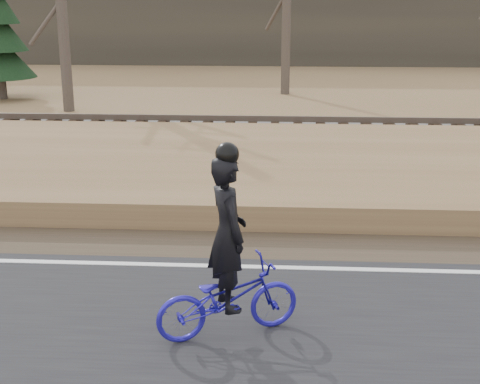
{
  "coord_description": "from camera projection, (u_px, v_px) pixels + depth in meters",
  "views": [
    {
      "loc": [
        4.33,
        -8.72,
        3.87
      ],
      "look_at": [
        3.77,
        0.5,
        1.1
      ],
      "focal_mm": 50.0,
      "sensor_mm": 36.0,
      "label": 1
    }
  ],
  "objects": [
    {
      "name": "shoulder",
      "position": [
        11.0,
        239.0,
        10.84
      ],
      "size": [
        120.0,
        1.6,
        0.04
      ],
      "primitive_type": "cube",
      "color": "#473A2B",
      "rests_on": "ground"
    },
    {
      "name": "embankment",
      "position": [
        67.0,
        178.0,
        13.65
      ],
      "size": [
        120.0,
        5.0,
        0.44
      ],
      "primitive_type": "cube",
      "color": "olive",
      "rests_on": "ground"
    },
    {
      "name": "ballast",
      "position": [
        112.0,
        139.0,
        17.28
      ],
      "size": [
        120.0,
        3.0,
        0.45
      ],
      "primitive_type": "cube",
      "color": "slate",
      "rests_on": "ground"
    },
    {
      "name": "railroad",
      "position": [
        112.0,
        127.0,
        17.2
      ],
      "size": [
        120.0,
        2.4,
        0.29
      ],
      "color": "black",
      "rests_on": "ballast"
    },
    {
      "name": "treeline_backdrop",
      "position": [
        205.0,
        8.0,
        37.52
      ],
      "size": [
        120.0,
        4.0,
        6.0
      ],
      "primitive_type": "cube",
      "color": "#383328",
      "rests_on": "ground"
    },
    {
      "name": "cyclist",
      "position": [
        228.0,
        274.0,
        7.56
      ],
      "size": [
        1.79,
        1.2,
        2.27
      ],
      "rotation": [
        0.0,
        0.0,
        1.97
      ],
      "color": "#1F179E",
      "rests_on": "road"
    }
  ]
}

